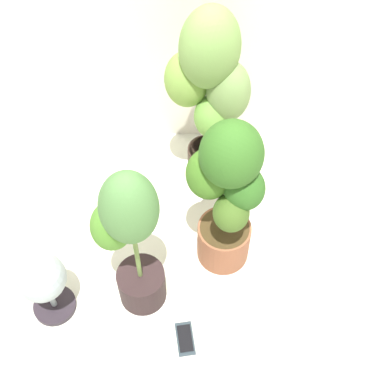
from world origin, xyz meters
name	(u,v)px	position (x,y,z in m)	size (l,w,h in m)	color
ground_plane	(213,276)	(0.00, 0.00, 0.00)	(8.00, 8.00, 0.00)	silver
potted_plant_front_left	(130,237)	(-0.32, -0.09, 0.47)	(0.31, 0.25, 0.83)	black
potted_plant_center	(227,194)	(0.04, 0.11, 0.46)	(0.37, 0.30, 0.83)	brown
potted_plant_back_center	(209,87)	(-0.02, 0.56, 0.60)	(0.39, 0.32, 0.98)	#2E2019
cell_phone	(185,339)	(-0.12, -0.29, 0.00)	(0.09, 0.15, 0.01)	#2B383F
floor_fan	(43,280)	(-0.67, -0.15, 0.24)	(0.20, 0.20, 0.37)	#272028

